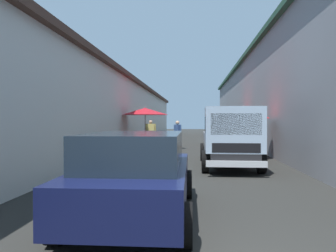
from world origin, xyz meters
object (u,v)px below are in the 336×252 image
Objects in this scene: fruit_stall_far_right at (226,116)px; plastic_stool at (210,144)px; vendor_in_shade at (151,131)px; parked_scooter at (147,150)px; fruit_stall_mid_lane at (243,118)px; hatchback_car at (136,174)px; delivery_truck at (231,139)px; fruit_stall_far_left at (145,115)px; vendor_by_crates at (178,133)px.

fruit_stall_far_right is 4.04m from plastic_stool.
vendor_in_shade is 0.99× the size of parked_scooter.
fruit_stall_mid_lane is 0.59× the size of hatchback_car.
delivery_truck is at bearing 175.24° from fruit_stall_far_right.
fruit_stall_mid_lane is 1.38× the size of vendor_in_shade.
fruit_stall_far_left is at bearing 9.71° from parked_scooter.
fruit_stall_mid_lane reaches higher than plastic_stool.
fruit_stall_far_right is (4.18, -4.78, 0.00)m from fruit_stall_far_left.
delivery_truck reaches higher than vendor_by_crates.
fruit_stall_mid_lane is at bearing -77.21° from parked_scooter.
hatchback_car is (-8.60, 3.11, -1.03)m from fruit_stall_mid_lane.
fruit_stall_far_right is 1.66× the size of parked_scooter.
plastic_stool is at bearing -122.35° from vendor_in_shade.
fruit_stall_far_left is at bearing 101.31° from plastic_stool.
fruit_stall_mid_lane reaches higher than parked_scooter.
fruit_stall_far_left is 1.53× the size of vendor_by_crates.
fruit_stall_mid_lane is (-3.16, -4.80, -0.18)m from fruit_stall_far_left.
fruit_stall_far_left reaches higher than hatchback_car.
fruit_stall_far_right reaches higher than delivery_truck.
vendor_by_crates is at bearing -51.67° from fruit_stall_far_left.
fruit_stall_mid_lane is at bearing -19.89° from hatchback_car.
fruit_stall_far_left is 0.64× the size of hatchback_car.
delivery_truck is (-3.19, 0.90, -0.73)m from fruit_stall_mid_lane.
fruit_stall_far_right is at bearing -47.28° from vendor_by_crates.
fruit_stall_far_left is 5.77× the size of plastic_stool.
delivery_truck reaches higher than hatchback_car.
delivery_truck is (5.41, -2.22, 0.30)m from hatchback_car.
delivery_truck is (-10.53, 0.88, -0.91)m from fruit_stall_far_right.
delivery_truck is 10.18m from vendor_in_shade.
hatchback_car is at bearing 171.58° from plastic_stool.
fruit_stall_far_right is 9.34m from parked_scooter.
fruit_stall_far_right is 0.57× the size of delivery_truck.
delivery_truck reaches higher than vendor_in_shade.
vendor_by_crates is (1.34, -1.70, -1.00)m from fruit_stall_far_left.
hatchback_car is at bearing 157.73° from delivery_truck.
fruit_stall_far_right is 1.68× the size of vendor_in_shade.
parked_scooter is at bearing 102.79° from fruit_stall_mid_lane.
parked_scooter is at bearing 7.31° from hatchback_car.
vendor_in_shade reaches higher than parked_scooter.
delivery_truck reaches higher than parked_scooter.
delivery_truck is at bearing -176.99° from plastic_stool.
hatchback_car is at bearing -171.85° from fruit_stall_far_left.
fruit_stall_mid_lane reaches higher than hatchback_car.
delivery_truck is 3.00× the size of vendor_by_crates.
fruit_stall_mid_lane is at bearing -161.85° from plastic_stool.
fruit_stall_far_right is at bearing -48.77° from fruit_stall_far_left.
vendor_in_shade is (3.01, 0.11, -0.98)m from fruit_stall_far_left.
fruit_stall_far_left is 4.41m from parked_scooter.
fruit_stall_far_right is at bearing -76.45° from vendor_in_shade.
fruit_stall_far_right is at bearing 0.15° from fruit_stall_mid_lane.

